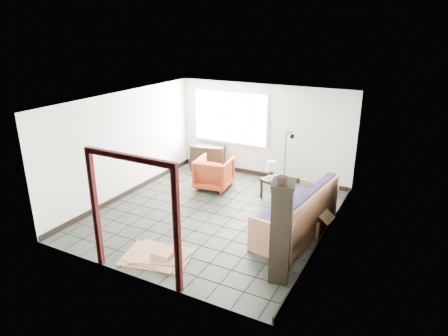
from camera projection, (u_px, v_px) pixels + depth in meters
The scene contains 15 objects.
ground at pixel (215, 214), 9.12m from camera, with size 5.50×5.50×0.00m, color black.
room_shell at pixel (215, 143), 8.57m from camera, with size 5.02×5.52×2.61m.
window_panel at pixel (230, 117), 11.26m from camera, with size 2.32×0.08×1.52m.
doorway_trim at pixel (132, 203), 6.41m from camera, with size 1.80×0.08×2.20m.
futon_sofa at pixel (300, 217), 8.14m from camera, with size 1.16×2.46×1.05m.
armchair at pixel (214, 172), 10.44m from camera, with size 0.87×0.82×0.90m, color #924115.
side_table at pixel (273, 182), 9.76m from camera, with size 0.63×0.63×0.53m.
table_lamp at pixel (271, 166), 9.67m from camera, with size 0.31×0.31×0.44m.
projector at pixel (275, 178), 9.65m from camera, with size 0.34×0.30×0.11m.
floor_lamp at pixel (288, 157), 10.39m from camera, with size 0.41×0.35×1.54m.
console_shelf at pixel (208, 158), 11.68m from camera, with size 1.04×0.59×0.76m.
tall_shelf at pixel (281, 231), 6.53m from camera, with size 0.48×0.55×1.75m.
pot at pixel (282, 180), 6.16m from camera, with size 0.21×0.21×0.12m.
open_box at pixel (310, 224), 8.27m from camera, with size 0.95×0.54×0.51m.
cardboard_pile at pixel (158, 256), 7.38m from camera, with size 1.40×1.13×0.18m.
Camera 1 is at (4.04, -7.16, 4.08)m, focal length 32.00 mm.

